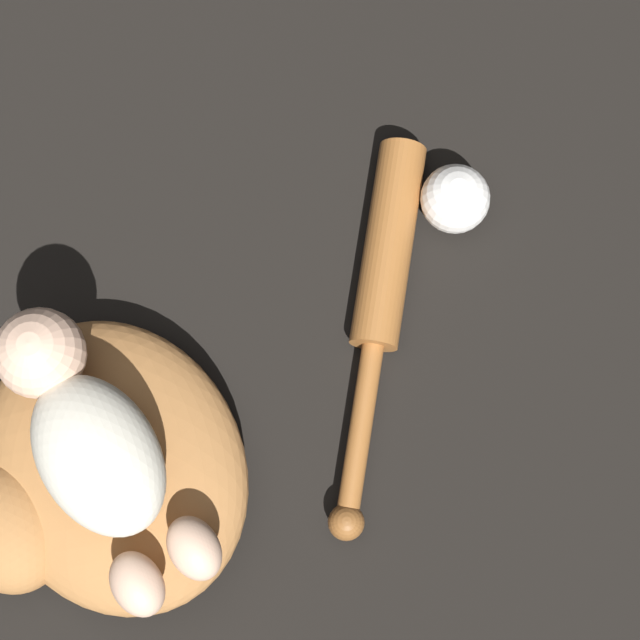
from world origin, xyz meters
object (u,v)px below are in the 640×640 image
at_px(baseball_glove, 99,476).
at_px(baby_figure, 91,440).
at_px(baseball_bat, 382,287).
at_px(baseball, 455,199).

xyz_separation_m(baseball_glove, baby_figure, (0.01, -0.02, 0.09)).
bearing_deg(baseball_bat, baby_figure, 76.24).
height_order(baseball_bat, baseball, baseball).
bearing_deg(baseball_glove, baby_figure, -64.52).
relative_size(baby_figure, baseball, 4.16).
height_order(baby_figure, baseball, baby_figure).
relative_size(baseball_glove, baby_figure, 1.18).
xyz_separation_m(baseball_glove, baseball, (-0.06, -0.49, -0.01)).
distance_m(baby_figure, baseball, 0.48).
bearing_deg(baseball, baseball_bat, 94.06).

